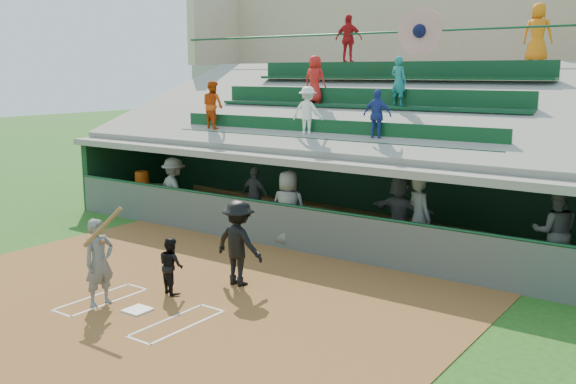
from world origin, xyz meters
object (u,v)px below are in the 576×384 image
Objects in this scene: home_plate at (138,310)px; catcher at (171,265)px; batter_at_plate at (99,262)px; water_cooler at (142,178)px; white_table at (146,197)px.

catcher is (-0.19, 1.06, 0.55)m from home_plate.
batter_at_plate is 4.42× the size of water_cooler.
home_plate is 0.38× the size of catcher.
home_plate is 0.48× the size of white_table.
home_plate is at bearing 12.06° from batter_at_plate.
catcher is (0.61, 1.23, -0.27)m from batter_at_plate.
water_cooler is (-5.73, 6.20, 0.19)m from batter_at_plate.
white_table reaches higher than home_plate.
batter_at_plate is (-0.80, -0.17, 0.82)m from home_plate.
home_plate is 0.97× the size of water_cooler.
batter_at_plate is at bearing -167.94° from home_plate.
white_table is (-6.30, 5.04, -0.15)m from catcher.
batter_at_plate is at bearing -47.25° from water_cooler.
home_plate is at bearing -62.50° from white_table.
white_table is at bearing 136.77° from home_plate.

